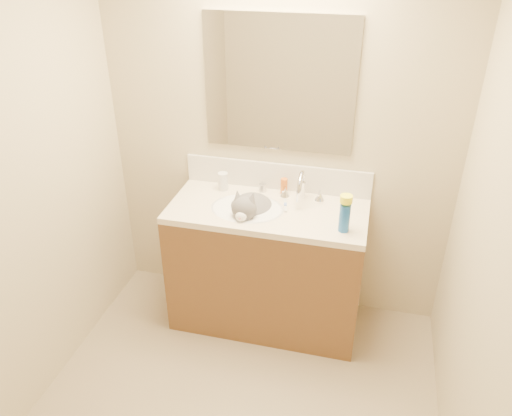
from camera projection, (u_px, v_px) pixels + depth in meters
The scene contains 16 objects.
room_shell at pixel (212, 187), 1.88m from camera, with size 2.24×2.54×2.52m.
vanity_cabinet at pixel (267, 268), 3.23m from camera, with size 1.20×0.55×0.82m, color brown.
counter_slab at pixel (268, 211), 3.02m from camera, with size 1.20×0.55×0.04m, color beige.
basin at pixel (247, 218), 3.05m from camera, with size 0.45×0.36×0.14m, color white.
faucet at pixel (301, 189), 3.05m from camera, with size 0.28×0.20×0.21m.
cat at pixel (250, 211), 3.04m from camera, with size 0.32×0.40×0.32m.
backsplash at pixel (277, 176), 3.19m from camera, with size 1.20×0.02×0.18m, color beige.
mirror at pixel (279, 85), 2.90m from camera, with size 0.90×0.02×0.80m, color white.
pill_bottle at pixel (223, 181), 3.20m from camera, with size 0.06×0.06×0.12m, color silver.
pill_label at pixel (223, 183), 3.21m from camera, with size 0.06×0.06×0.04m, color orange.
silver_jar at pixel (263, 188), 3.19m from camera, with size 0.05×0.05×0.05m, color #B7B7BC.
amber_bottle at pixel (284, 187), 3.14m from camera, with size 0.04×0.04×0.11m, color #C25B16.
toothbrush at pixel (285, 205), 3.03m from camera, with size 0.02×0.16×0.01m, color silver.
toothbrush_head at pixel (285, 205), 3.03m from camera, with size 0.02×0.03×0.02m, color #6683D9.
spray_can at pixel (344, 218), 2.75m from camera, with size 0.06×0.06×0.16m, color #1851AB.
spray_cap at pixel (346, 199), 2.69m from camera, with size 0.07×0.07×0.04m, color #FEFF1A.
Camera 1 is at (0.57, -1.59, 2.34)m, focal length 35.00 mm.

